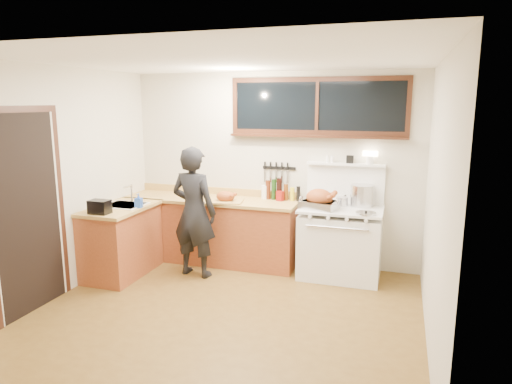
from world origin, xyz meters
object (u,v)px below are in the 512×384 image
(man, at_px, (194,212))
(cutting_board, at_px, (226,198))
(vintage_stove, at_px, (340,241))
(roast_turkey, at_px, (320,201))

(man, relative_size, cutting_board, 3.34)
(vintage_stove, height_order, man, man)
(vintage_stove, xyz_separation_m, cutting_board, (-1.51, -0.13, 0.49))
(cutting_board, distance_m, roast_turkey, 1.25)
(vintage_stove, xyz_separation_m, roast_turkey, (-0.26, -0.13, 0.53))
(man, bearing_deg, roast_turkey, 14.68)
(cutting_board, height_order, roast_turkey, roast_turkey)
(cutting_board, bearing_deg, roast_turkey, 0.06)
(man, distance_m, roast_turkey, 1.59)
(vintage_stove, bearing_deg, man, -163.46)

